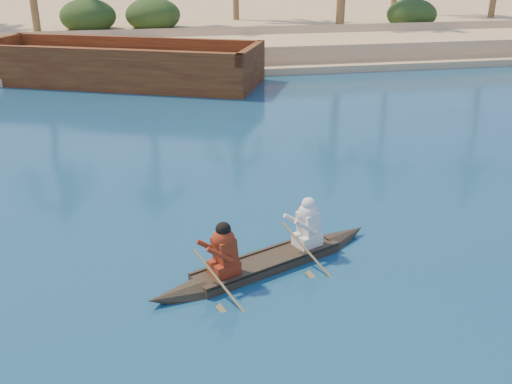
{
  "coord_description": "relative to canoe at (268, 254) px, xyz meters",
  "views": [
    {
      "loc": [
        -0.99,
        -6.24,
        5.61
      ],
      "look_at": [
        1.39,
        5.02,
        0.85
      ],
      "focal_mm": 40.0,
      "sensor_mm": 36.0,
      "label": 1
    }
  ],
  "objects": [
    {
      "name": "shrub_cluster",
      "position": [
        -1.24,
        28.26,
        0.93
      ],
      "size": [
        100.0,
        6.0,
        2.4
      ],
      "primitive_type": null,
      "color": "#223513",
      "rests_on": "ground"
    },
    {
      "name": "sandy_embankment",
      "position": [
        -1.24,
        43.64,
        0.26
      ],
      "size": [
        150.0,
        51.0,
        1.5
      ],
      "color": "#DCB27C",
      "rests_on": "ground"
    },
    {
      "name": "canoe",
      "position": [
        0.0,
        0.0,
        0.0
      ],
      "size": [
        4.97,
        2.6,
        1.41
      ],
      "rotation": [
        0.0,
        0.0,
        0.4
      ],
      "color": "#3A2E1F",
      "rests_on": "ground"
    },
    {
      "name": "barge_mid",
      "position": [
        -2.99,
        18.76,
        0.51
      ],
      "size": [
        13.98,
        9.6,
        2.22
      ],
      "rotation": [
        0.0,
        0.0,
        -0.43
      ],
      "color": "brown",
      "rests_on": "ground"
    }
  ]
}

